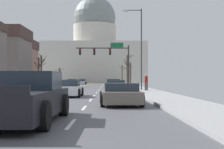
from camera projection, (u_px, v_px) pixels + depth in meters
ground at (65, 91)px, 33.58m from camera, size 20.00×180.00×0.20m
signal_gantry at (109, 55)px, 46.80m from camera, size 7.91×0.41×6.53m
street_lamp_right at (139, 43)px, 34.27m from camera, size 2.05×0.24×8.78m
capitol_building at (95, 50)px, 106.80m from camera, size 33.65×18.42×31.31m
sedan_near_00 at (113, 84)px, 42.35m from camera, size 2.13×4.30×1.28m
sedan_near_01 at (115, 86)px, 35.32m from camera, size 2.01×4.40×1.20m
sedan_near_02 at (116, 87)px, 29.60m from camera, size 2.18×4.67×1.21m
sedan_near_03 at (69, 89)px, 23.88m from camera, size 2.03×4.27×1.25m
sedan_near_04 at (120, 94)px, 16.42m from camera, size 2.22×4.53×1.13m
pickup_truck_near_05 at (24, 99)px, 10.04m from camera, size 2.38×5.72×1.60m
sedan_oncoming_00 at (72, 83)px, 55.68m from camera, size 2.05×4.31×1.26m
sedan_oncoming_01 at (61, 82)px, 65.90m from camera, size 2.14×4.67×1.11m
sedan_oncoming_02 at (82, 82)px, 74.19m from camera, size 2.15×4.69×1.18m
flank_building_02 at (14, 62)px, 69.16m from camera, size 9.13×9.71×9.76m
bare_tree_00 at (122, 74)px, 87.35m from camera, size 1.70×1.62×4.91m
bare_tree_01 at (41, 69)px, 63.05m from camera, size 2.15×1.76×6.45m
bare_tree_02 at (130, 73)px, 59.50m from camera, size 1.90×1.69×4.39m
bare_tree_03 at (60, 75)px, 86.00m from camera, size 2.56×2.01×4.11m
bare_tree_04 at (127, 70)px, 64.88m from camera, size 1.40×2.76×5.95m
bare_tree_05 at (39, 70)px, 56.62m from camera, size 2.26×1.43×5.02m
bare_tree_06 at (127, 70)px, 53.81m from camera, size 1.40×1.97×5.20m
pedestrian_00 at (146, 81)px, 32.60m from camera, size 0.35×0.34×1.68m
bicycle_parked at (138, 86)px, 35.68m from camera, size 0.12×1.77×0.85m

